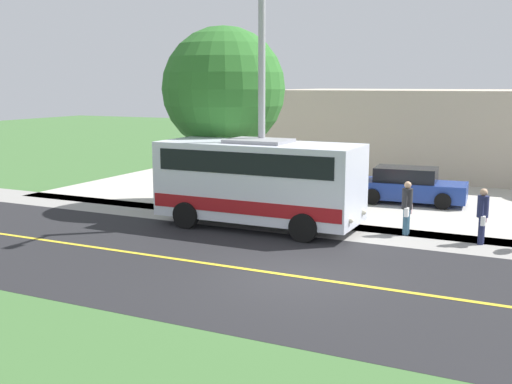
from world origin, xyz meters
The scene contains 12 objects.
ground_plane centered at (0.00, 0.00, 0.00)m, with size 120.00×120.00×0.00m, color #3D6633.
road_surface centered at (0.00, 0.00, 0.00)m, with size 8.00×100.00×0.01m, color black.
sidewalk centered at (-5.20, 0.00, 0.00)m, with size 2.40×100.00×0.01m, color gray.
parking_lot_surface centered at (-12.40, 3.00, 0.00)m, with size 14.00×36.00×0.01m, color #B2ADA3.
road_centre_line centered at (0.00, 0.00, 0.01)m, with size 0.16×100.00×0.00m, color gold.
shuttle_bus_front centered at (-4.56, -3.18, 1.64)m, with size 2.77×6.93×2.98m.
pedestrian_with_bags centered at (-5.46, 3.87, 0.91)m, with size 0.72×0.34×1.70m.
pedestrian_waiting centered at (-5.64, 1.56, 0.93)m, with size 0.72×0.34×1.73m.
street_light_pole centered at (-4.88, -3.29, 4.67)m, with size 1.97×0.24×8.52m.
parked_car_near centered at (-11.11, 0.47, 0.69)m, with size 2.26×4.52×1.45m.
tree_curbside centered at (-7.40, -6.05, 4.59)m, with size 4.80×4.80×6.99m.
commercial_building centered at (-21.40, -0.15, 2.23)m, with size 10.00×17.46×4.46m, color #B7A893.
Camera 1 is at (13.96, 5.65, 4.80)m, focal length 43.47 mm.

